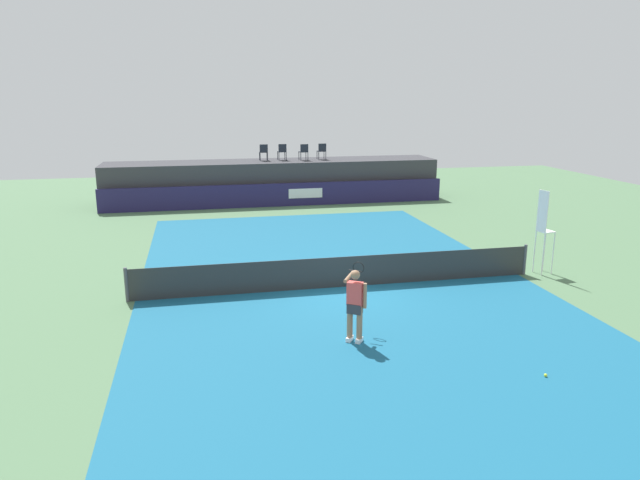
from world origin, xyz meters
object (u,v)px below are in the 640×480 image
object	(u,v)px
umpire_chair	(544,226)
tennis_player	(355,303)
spectator_chair_far_left	(264,152)
spectator_chair_right	(322,151)
spectator_chair_left	(282,151)
tennis_ball	(546,375)
net_post_near	(126,285)
spectator_chair_center	(304,151)
net_post_far	(525,260)

from	to	relation	value
umpire_chair	tennis_player	size ratio (longest dim) A/B	1.56
spectator_chair_far_left	spectator_chair_right	world-z (taller)	same
spectator_chair_left	tennis_ball	world-z (taller)	spectator_chair_left
net_post_near	spectator_chair_far_left	bearing A→B (deg)	69.66
tennis_player	tennis_ball	xyz separation A→B (m)	(3.41, -2.59, -0.92)
tennis_player	tennis_ball	bearing A→B (deg)	-37.21
net_post_near	umpire_chair	bearing A→B (deg)	-0.08
tennis_ball	spectator_chair_left	bearing A→B (deg)	95.88
spectator_chair_right	tennis_player	world-z (taller)	spectator_chair_right
spectator_chair_center	tennis_player	size ratio (longest dim) A/B	0.50
spectator_chair_far_left	umpire_chair	bearing A→B (deg)	-64.89
tennis_ball	spectator_chair_center	bearing A→B (deg)	92.94
spectator_chair_right	net_post_far	bearing A→B (deg)	-77.29
spectator_chair_center	spectator_chair_right	distance (m)	1.07
net_post_far	spectator_chair_center	bearing A→B (deg)	106.60
spectator_chair_right	umpire_chair	bearing A→B (deg)	-75.34
spectator_chair_left	tennis_player	distance (m)	19.51
spectator_chair_center	net_post_far	size ratio (longest dim) A/B	0.89
spectator_chair_right	umpire_chair	world-z (taller)	spectator_chair_right
spectator_chair_right	tennis_player	xyz separation A→B (m)	(-3.35, -19.29, -1.73)
umpire_chair	net_post_far	world-z (taller)	umpire_chair
spectator_chair_center	tennis_ball	xyz separation A→B (m)	(1.11, -21.68, -2.66)
spectator_chair_center	net_post_near	size ratio (longest dim) A/B	0.89
spectator_chair_far_left	umpire_chair	world-z (taller)	spectator_chair_far_left
spectator_chair_right	net_post_near	xyz separation A→B (m)	(-8.94, -15.33, -2.19)
tennis_player	net_post_near	bearing A→B (deg)	144.70
spectator_chair_far_left	spectator_chair_left	distance (m)	1.02
net_post_far	tennis_ball	bearing A→B (deg)	-117.40
tennis_ball	net_post_far	bearing A→B (deg)	62.60
spectator_chair_right	net_post_near	distance (m)	17.88
net_post_near	tennis_ball	world-z (taller)	net_post_near
net_post_far	tennis_ball	size ratio (longest dim) A/B	14.71
spectator_chair_far_left	tennis_player	bearing A→B (deg)	-90.38
spectator_chair_far_left	tennis_player	xyz separation A→B (m)	(-0.13, -19.39, -1.73)
spectator_chair_center	umpire_chair	bearing A→B (deg)	-71.50
net_post_near	tennis_ball	bearing A→B (deg)	-36.03
spectator_chair_left	spectator_chair_center	size ratio (longest dim) A/B	1.00
spectator_chair_left	tennis_player	bearing A→B (deg)	-93.39
net_post_near	net_post_far	size ratio (longest dim) A/B	1.00
spectator_chair_right	tennis_ball	distance (m)	22.04
spectator_chair_far_left	spectator_chair_right	bearing A→B (deg)	-1.75
net_post_near	spectator_chair_center	bearing A→B (deg)	62.46
spectator_chair_center	net_post_far	xyz separation A→B (m)	(4.51, -15.13, -2.19)
net_post_near	tennis_ball	distance (m)	11.14
spectator_chair_right	tennis_player	distance (m)	19.65
spectator_chair_right	tennis_ball	bearing A→B (deg)	-89.84
net_post_far	tennis_ball	xyz separation A→B (m)	(-3.40, -6.55, -0.46)
spectator_chair_center	net_post_far	distance (m)	15.94
tennis_ball	tennis_player	bearing A→B (deg)	142.79
spectator_chair_left	spectator_chair_center	distance (m)	1.19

